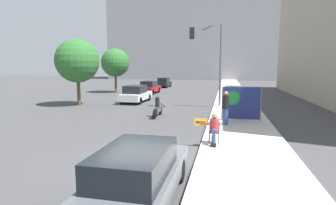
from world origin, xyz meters
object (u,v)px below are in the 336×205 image
jogger_on_sidewalk (226,108)px  car_on_road_midblock (150,87)px  street_tree_near_curb (77,61)px  car_on_road_nearest (136,94)px  seated_protester (214,128)px  protest_banner (241,103)px  parked_car_curbside (137,176)px  car_on_road_distant (164,83)px  pedestrian_behind (240,102)px  street_tree_midblock (115,63)px  traffic_light_pole (211,52)px  motorcycle_on_road (158,108)px

jogger_on_sidewalk → car_on_road_midblock: (-9.02, 16.54, -0.32)m
jogger_on_sidewalk → street_tree_near_curb: street_tree_near_curb is taller
jogger_on_sidewalk → car_on_road_nearest: (-8.02, 8.68, -0.33)m
seated_protester → street_tree_near_curb: 15.26m
seated_protester → protest_banner: (1.29, 4.88, 0.37)m
parked_car_curbside → car_on_road_distant: size_ratio=1.09×
jogger_on_sidewalk → pedestrian_behind: pedestrian_behind is taller
street_tree_midblock → traffic_light_pole: bearing=-39.7°
traffic_light_pole → seated_protester: bearing=-85.7°
seated_protester → parked_car_curbside: parked_car_curbside is taller
car_on_road_distant → street_tree_near_curb: street_tree_near_curb is taller
traffic_light_pole → motorcycle_on_road: bearing=-124.7°
street_tree_near_curb → street_tree_midblock: (-1.52, 11.12, 0.05)m
protest_banner → traffic_light_pole: (-2.06, 5.45, 3.13)m
parked_car_curbside → car_on_road_nearest: 18.15m
jogger_on_sidewalk → motorcycle_on_road: 4.87m
traffic_light_pole → car_on_road_midblock: bearing=128.4°
parked_car_curbside → car_on_road_nearest: bearing=109.5°
pedestrian_behind → parked_car_curbside: pedestrian_behind is taller
protest_banner → street_tree_near_curb: (-12.89, 4.61, 2.50)m
traffic_light_pole → car_on_road_distant: traffic_light_pole is taller
car_on_road_midblock → street_tree_near_curb: street_tree_near_curb is taller
seated_protester → protest_banner: bearing=91.3°
car_on_road_nearest → street_tree_midblock: bearing=123.8°
pedestrian_behind → street_tree_near_curb: bearing=-105.7°
car_on_road_distant → car_on_road_nearest: bearing=-84.9°
street_tree_midblock → car_on_road_midblock: bearing=-5.2°
seated_protester → car_on_road_nearest: bearing=137.7°
traffic_light_pole → street_tree_near_curb: size_ratio=1.14×
motorcycle_on_road → street_tree_midblock: street_tree_midblock is taller
seated_protester → parked_car_curbside: bearing=-91.6°
car_on_road_midblock → motorcycle_on_road: 15.04m
street_tree_near_curb → jogger_on_sidewalk: bearing=-25.8°
protest_banner → car_on_road_nearest: 11.59m
jogger_on_sidewalk → motorcycle_on_road: bearing=-48.3°
seated_protester → motorcycle_on_road: bearing=139.1°
jogger_on_sidewalk → car_on_road_nearest: 11.83m
car_on_road_midblock → street_tree_near_curb: size_ratio=0.85×
jogger_on_sidewalk → traffic_light_pole: traffic_light_pole is taller
seated_protester → car_on_road_distant: 31.63m
seated_protester → parked_car_curbside: (-1.53, -4.78, -0.12)m
traffic_light_pole → parked_car_curbside: (-0.76, -15.12, -3.62)m
pedestrian_behind → protest_banner: 0.77m
pedestrian_behind → car_on_road_midblock: (-9.84, 14.54, -0.36)m
car_on_road_midblock → motorcycle_on_road: car_on_road_midblock is taller
protest_banner → street_tree_midblock: street_tree_midblock is taller
pedestrian_behind → seated_protester: bearing=-11.7°
traffic_light_pole → street_tree_near_curb: traffic_light_pole is taller
car_on_road_nearest → parked_car_curbside: bearing=-70.5°
motorcycle_on_road → street_tree_midblock: bearing=122.3°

